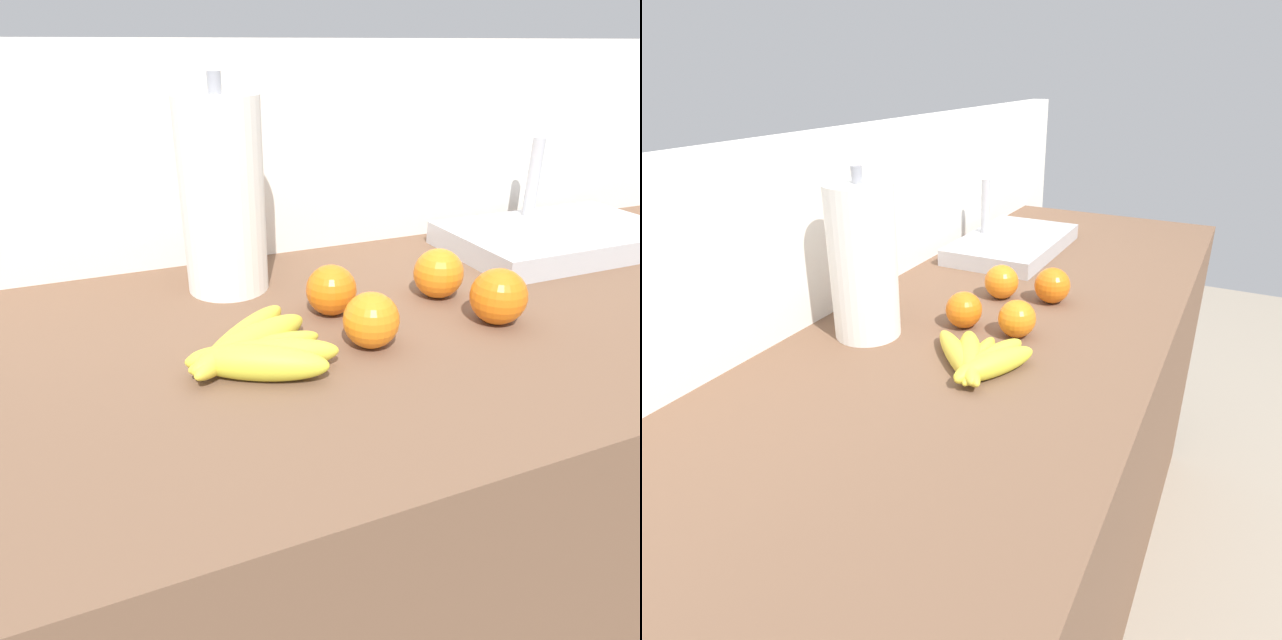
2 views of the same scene
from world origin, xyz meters
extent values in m
cube|color=brown|center=(0.00, 0.00, 0.47)|extent=(1.83, 0.67, 0.93)
cube|color=silver|center=(0.00, 0.37, 0.65)|extent=(2.23, 0.06, 1.30)
ellipsoid|color=yellow|center=(-0.31, -0.08, 0.96)|extent=(0.17, 0.12, 0.04)
ellipsoid|color=gold|center=(-0.30, -0.07, 0.95)|extent=(0.19, 0.08, 0.04)
ellipsoid|color=gold|center=(-0.30, -0.05, 0.95)|extent=(0.18, 0.06, 0.03)
ellipsoid|color=gold|center=(-0.31, -0.03, 0.95)|extent=(0.19, 0.12, 0.04)
ellipsoid|color=gold|center=(-0.31, -0.01, 0.95)|extent=(0.18, 0.17, 0.04)
sphere|color=orange|center=(-0.16, 0.05, 0.97)|extent=(0.07, 0.07, 0.07)
sphere|color=orange|center=(0.05, -0.06, 0.97)|extent=(0.08, 0.08, 0.08)
sphere|color=orange|center=(0.02, 0.05, 0.97)|extent=(0.08, 0.08, 0.08)
sphere|color=orange|center=(-0.15, -0.06, 0.97)|extent=(0.07, 0.07, 0.07)
cylinder|color=white|center=(-0.27, 0.21, 1.08)|extent=(0.13, 0.13, 0.29)
cylinder|color=gray|center=(-0.27, 0.21, 1.10)|extent=(0.02, 0.02, 0.32)
cube|color=#B7BABF|center=(0.36, 0.16, 0.95)|extent=(0.42, 0.25, 0.04)
cylinder|color=#B2B2B7|center=(0.36, 0.25, 1.05)|extent=(0.02, 0.02, 0.15)
camera|label=1|loc=(-0.47, -0.65, 1.29)|focal=32.25mm
camera|label=2|loc=(-1.08, -0.42, 1.42)|focal=31.58mm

